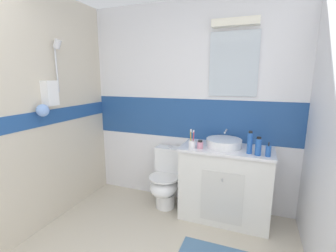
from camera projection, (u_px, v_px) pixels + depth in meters
wall_back_tiled at (191, 106)px, 2.95m from camera, size 3.20×0.20×2.50m
wall_left_shower_alcove at (22, 115)px, 2.28m from camera, size 0.24×3.48×2.50m
vanity_cabinet at (225, 183)px, 2.68m from camera, size 0.99×0.51×0.85m
sink_basin at (224, 142)px, 2.63m from camera, size 0.39×0.44×0.16m
toilet at (166, 180)px, 2.94m from camera, size 0.37×0.50×0.75m
toothbrush_cup at (192, 143)px, 2.55m from camera, size 0.07×0.07×0.21m
soap_dispenser at (268, 151)px, 2.29m from camera, size 0.05×0.05×0.15m
shampoo_bottle_tall at (250, 143)px, 2.37m from camera, size 0.05×0.05×0.23m
mouthwash_bottle at (258, 147)px, 2.31m from camera, size 0.06×0.06×0.19m
hair_gel_jar at (200, 145)px, 2.55m from camera, size 0.07×0.07×0.09m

